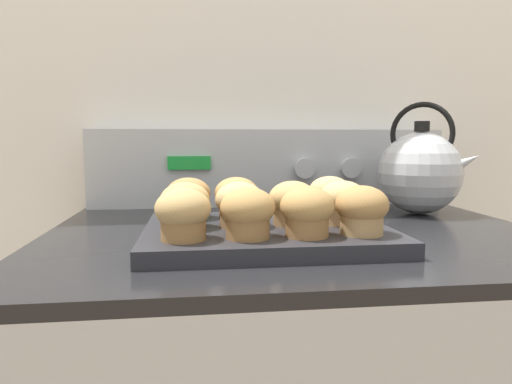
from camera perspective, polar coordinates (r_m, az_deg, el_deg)
wall_back at (r=1.06m, az=1.23°, el=13.83°), size 8.00×0.05×2.40m
control_panel at (r=1.00m, az=1.76°, el=3.07°), size 0.77×0.07×0.17m
muffin_pan at (r=0.65m, az=1.31°, el=-5.19°), size 0.34×0.27×0.02m
muffin_r0_c0 at (r=0.56m, az=-9.10°, el=-2.72°), size 0.07×0.07×0.06m
muffin_r0_c1 at (r=0.57m, az=-1.04°, el=-2.59°), size 0.07×0.07×0.06m
muffin_r0_c2 at (r=0.58m, az=6.39°, el=-2.42°), size 0.07×0.07×0.06m
muffin_r0_c3 at (r=0.60m, az=13.09°, el=-2.19°), size 0.07×0.07×0.06m
muffin_r1_c0 at (r=0.64m, az=-8.86°, el=-1.61°), size 0.07×0.07×0.06m
muffin_r1_c1 at (r=0.64m, az=-2.07°, el=-1.53°), size 0.07×0.07×0.06m
muffin_r1_c2 at (r=0.66m, az=4.60°, el=-1.35°), size 0.07×0.07×0.06m
muffin_r1_c3 at (r=0.67m, az=10.77°, el=-1.28°), size 0.07×0.07×0.06m
muffin_r2_c0 at (r=0.72m, az=-8.45°, el=-0.72°), size 0.07×0.07×0.06m
muffin_r2_c1 at (r=0.72m, az=-2.45°, el=-0.64°), size 0.07×0.07×0.06m
muffin_r2_c3 at (r=0.75m, az=9.21°, el=-0.45°), size 0.07×0.07×0.06m
tea_kettle at (r=0.94m, az=19.92°, el=2.46°), size 0.18×0.17×0.22m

